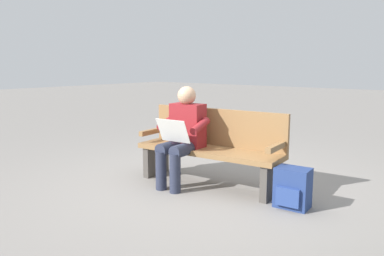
% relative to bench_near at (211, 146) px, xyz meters
% --- Properties ---
extents(ground_plane, '(40.00, 40.00, 0.00)m').
position_rel_bench_near_xyz_m(ground_plane, '(-0.01, 0.07, -0.46)').
color(ground_plane, gray).
extents(bench_near, '(1.83, 0.63, 0.90)m').
position_rel_bench_near_xyz_m(bench_near, '(0.00, 0.00, 0.00)').
color(bench_near, olive).
rests_on(bench_near, ground).
extents(person_seated, '(0.59, 0.60, 1.18)m').
position_rel_bench_near_xyz_m(person_seated, '(0.24, 0.25, 0.17)').
color(person_seated, maroon).
rests_on(person_seated, ground).
extents(backpack, '(0.35, 0.29, 0.41)m').
position_rel_bench_near_xyz_m(backpack, '(-1.11, 0.14, -0.26)').
color(backpack, navy).
rests_on(backpack, ground).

